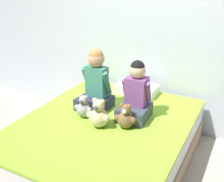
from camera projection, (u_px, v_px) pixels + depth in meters
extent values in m
plane|color=#B2A899|center=(105.00, 163.00, 3.07)|extent=(14.00, 14.00, 0.00)
cube|color=silver|center=(147.00, 31.00, 3.47)|extent=(8.00, 0.06, 2.50)
cube|color=#997F60|center=(105.00, 153.00, 3.02)|extent=(1.65, 2.00, 0.26)
cube|color=silver|center=(105.00, 134.00, 2.92)|extent=(1.62, 1.96, 0.23)
cube|color=#8CC633|center=(105.00, 123.00, 2.87)|extent=(1.63, 1.98, 0.03)
cube|color=#282D47|center=(94.00, 103.00, 3.11)|extent=(0.35, 0.37, 0.13)
cube|color=#3D8470|center=(97.00, 81.00, 3.06)|extent=(0.25, 0.14, 0.34)
sphere|color=tan|center=(96.00, 59.00, 2.96)|extent=(0.18, 0.18, 0.18)
sphere|color=#A37A42|center=(96.00, 56.00, 2.94)|extent=(0.16, 0.16, 0.16)
cylinder|color=#3D8470|center=(87.00, 78.00, 3.12)|extent=(0.07, 0.15, 0.28)
cylinder|color=#3D8470|center=(107.00, 83.00, 2.99)|extent=(0.07, 0.15, 0.28)
cube|color=#384251|center=(134.00, 112.00, 2.91)|extent=(0.31, 0.36, 0.14)
cube|color=#7F4789|center=(137.00, 91.00, 2.86)|extent=(0.22, 0.18, 0.29)
sphere|color=#DBAD89|center=(137.00, 70.00, 2.78)|extent=(0.17, 0.17, 0.17)
sphere|color=black|center=(138.00, 68.00, 2.76)|extent=(0.15, 0.15, 0.15)
cylinder|color=#7F4789|center=(126.00, 88.00, 2.91)|extent=(0.06, 0.14, 0.24)
cylinder|color=#7F4789|center=(148.00, 92.00, 2.81)|extent=(0.06, 0.14, 0.24)
sphere|color=#939399|center=(84.00, 110.00, 2.94)|extent=(0.16, 0.16, 0.16)
sphere|color=#939399|center=(84.00, 100.00, 2.89)|extent=(0.10, 0.10, 0.10)
sphere|color=#4C4742|center=(81.00, 102.00, 2.86)|extent=(0.04, 0.04, 0.04)
sphere|color=#939399|center=(80.00, 96.00, 2.89)|extent=(0.04, 0.04, 0.04)
sphere|color=#939399|center=(86.00, 97.00, 2.86)|extent=(0.04, 0.04, 0.04)
sphere|color=#939399|center=(77.00, 107.00, 2.95)|extent=(0.06, 0.06, 0.06)
sphere|color=#939399|center=(89.00, 110.00, 2.89)|extent=(0.06, 0.06, 0.06)
sphere|color=brown|center=(125.00, 120.00, 2.73)|extent=(0.16, 0.16, 0.16)
sphere|color=brown|center=(126.00, 109.00, 2.68)|extent=(0.10, 0.10, 0.10)
sphere|color=white|center=(124.00, 112.00, 2.65)|extent=(0.05, 0.05, 0.05)
sphere|color=brown|center=(122.00, 105.00, 2.68)|extent=(0.04, 0.04, 0.04)
sphere|color=brown|center=(129.00, 106.00, 2.66)|extent=(0.04, 0.04, 0.04)
sphere|color=brown|center=(117.00, 118.00, 2.73)|extent=(0.06, 0.06, 0.06)
sphere|color=brown|center=(133.00, 120.00, 2.68)|extent=(0.06, 0.06, 0.06)
sphere|color=#D1B78E|center=(99.00, 118.00, 2.75)|extent=(0.19, 0.19, 0.19)
sphere|color=#D1B78E|center=(99.00, 105.00, 2.69)|extent=(0.12, 0.12, 0.12)
sphere|color=#4C4742|center=(96.00, 108.00, 2.65)|extent=(0.05, 0.05, 0.05)
sphere|color=#D1B78E|center=(95.00, 100.00, 2.69)|extent=(0.05, 0.05, 0.05)
sphere|color=#D1B78E|center=(102.00, 102.00, 2.66)|extent=(0.05, 0.05, 0.05)
sphere|color=#D1B78E|center=(90.00, 114.00, 2.76)|extent=(0.07, 0.07, 0.07)
sphere|color=#D1B78E|center=(106.00, 118.00, 2.68)|extent=(0.07, 0.07, 0.07)
cube|color=white|center=(136.00, 89.00, 3.51)|extent=(0.52, 0.29, 0.11)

